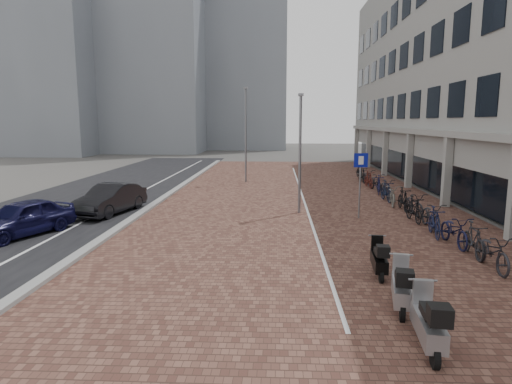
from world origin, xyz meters
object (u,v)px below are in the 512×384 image
object	(u,v)px
car_dark	(111,199)
scooter_mid	(379,258)
parking_sign	(360,174)
scooter_back	(402,286)
scooter_front	(429,321)
car_navy	(22,218)

from	to	relation	value
car_dark	scooter_mid	bearing A→B (deg)	-24.04
scooter_mid	parking_sign	xyz separation A→B (m)	(0.74, 6.92, 1.37)
scooter_back	parking_sign	world-z (taller)	parking_sign
scooter_front	car_navy	bearing A→B (deg)	154.15
scooter_front	scooter_back	distance (m)	1.69
scooter_back	parking_sign	bearing A→B (deg)	97.36
scooter_front	scooter_mid	xyz separation A→B (m)	(0.00, 3.79, -0.07)
car_dark	scooter_mid	distance (m)	12.49
car_dark	parking_sign	world-z (taller)	parking_sign
scooter_mid	scooter_back	world-z (taller)	scooter_back
car_navy	car_dark	world-z (taller)	car_dark
car_navy	car_dark	distance (m)	4.26
scooter_back	parking_sign	distance (m)	9.15
parking_sign	scooter_front	bearing A→B (deg)	-100.25
scooter_front	scooter_mid	world-z (taller)	scooter_front
car_navy	scooter_back	bearing A→B (deg)	-2.80
scooter_mid	parking_sign	distance (m)	7.10
car_dark	parking_sign	bearing A→B (deg)	9.79
car_navy	scooter_mid	bearing A→B (deg)	6.08
car_dark	scooter_front	size ratio (longest dim) A/B	2.39
scooter_back	car_navy	bearing A→B (deg)	166.23
scooter_front	scooter_back	size ratio (longest dim) A/B	1.02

